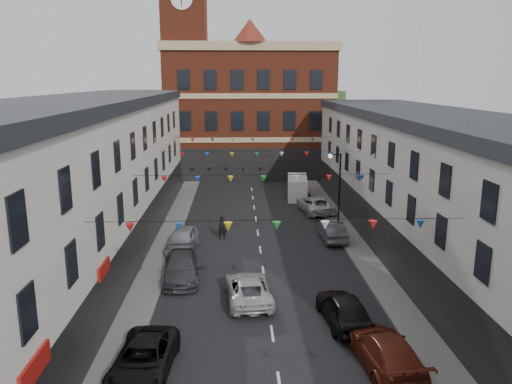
{
  "coord_description": "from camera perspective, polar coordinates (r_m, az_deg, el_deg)",
  "views": [
    {
      "loc": [
        -1.63,
        -25.66,
        11.85
      ],
      "look_at": [
        -0.28,
        8.55,
        4.09
      ],
      "focal_mm": 35.0,
      "sensor_mm": 36.0,
      "label": 1
    }
  ],
  "objects": [
    {
      "name": "ground",
      "position": [
        28.31,
        1.27,
        -11.98
      ],
      "size": [
        160.0,
        160.0,
        0.0
      ],
      "primitive_type": "plane",
      "color": "black",
      "rests_on": "ground"
    },
    {
      "name": "pavement_left",
      "position": [
        30.52,
        -12.22,
        -10.23
      ],
      "size": [
        1.8,
        64.0,
        0.15
      ],
      "primitive_type": "cube",
      "color": "#605E5B",
      "rests_on": "ground"
    },
    {
      "name": "pavement_right",
      "position": [
        31.25,
        13.96,
        -9.77
      ],
      "size": [
        1.8,
        64.0,
        0.15
      ],
      "primitive_type": "cube",
      "color": "#605E5B",
      "rests_on": "ground"
    },
    {
      "name": "terrace_left",
      "position": [
        29.26,
        -22.5,
        -1.06
      ],
      "size": [
        8.4,
        56.0,
        10.7
      ],
      "color": "beige",
      "rests_on": "ground"
    },
    {
      "name": "terrace_right",
      "position": [
        30.65,
        23.76,
        -1.54
      ],
      "size": [
        8.4,
        56.0,
        9.7
      ],
      "color": "#B8B6AC",
      "rests_on": "ground"
    },
    {
      "name": "civic_building",
      "position": [
        63.74,
        -0.8,
        9.42
      ],
      "size": [
        20.6,
        13.3,
        18.5
      ],
      "color": "maroon",
      "rests_on": "ground"
    },
    {
      "name": "clock_tower",
      "position": [
        61.02,
        -8.07,
        15.53
      ],
      "size": [
        5.6,
        5.6,
        30.0
      ],
      "color": "maroon",
      "rests_on": "ground"
    },
    {
      "name": "distant_hill",
      "position": [
        87.96,
        -3.84,
        8.27
      ],
      "size": [
        40.0,
        14.0,
        10.0
      ],
      "primitive_type": "cube",
      "color": "#355326",
      "rests_on": "ground"
    },
    {
      "name": "street_lamp",
      "position": [
        41.27,
        9.22,
        1.5
      ],
      "size": [
        1.1,
        0.36,
        6.0
      ],
      "color": "black",
      "rests_on": "ground"
    },
    {
      "name": "car_left_c",
      "position": [
        21.92,
        -12.75,
        -18.17
      ],
      "size": [
        2.63,
        5.14,
        1.39
      ],
      "primitive_type": "imported",
      "rotation": [
        0.0,
        0.0,
        -0.07
      ],
      "color": "black",
      "rests_on": "ground"
    },
    {
      "name": "car_left_d",
      "position": [
        30.8,
        -8.55,
        -8.52
      ],
      "size": [
        2.42,
        5.25,
        1.49
      ],
      "primitive_type": "imported",
      "rotation": [
        0.0,
        0.0,
        0.07
      ],
      "color": "#393B40",
      "rests_on": "ground"
    },
    {
      "name": "car_left_e",
      "position": [
        35.81,
        -8.39,
        -5.38
      ],
      "size": [
        2.23,
        4.74,
        1.57
      ],
      "primitive_type": "imported",
      "rotation": [
        0.0,
        0.0,
        -0.08
      ],
      "color": "#96979E",
      "rests_on": "ground"
    },
    {
      "name": "car_right_c",
      "position": [
        22.47,
        14.6,
        -17.22
      ],
      "size": [
        2.61,
        5.49,
        1.55
      ],
      "primitive_type": "imported",
      "rotation": [
        0.0,
        0.0,
        3.23
      ],
      "color": "#5D1E12",
      "rests_on": "ground"
    },
    {
      "name": "car_right_d",
      "position": [
        25.58,
        10.02,
        -13.02
      ],
      "size": [
        2.38,
        4.89,
        1.61
      ],
      "primitive_type": "imported",
      "rotation": [
        0.0,
        0.0,
        3.24
      ],
      "color": "black",
      "rests_on": "ground"
    },
    {
      "name": "car_right_e",
      "position": [
        38.02,
        8.68,
        -4.41
      ],
      "size": [
        1.65,
        4.43,
        1.45
      ],
      "primitive_type": "imported",
      "rotation": [
        0.0,
        0.0,
        3.17
      ],
      "color": "#46494D",
      "rests_on": "ground"
    },
    {
      "name": "car_right_f",
      "position": [
        45.59,
        6.81,
        -1.41
      ],
      "size": [
        3.19,
        5.74,
        1.52
      ],
      "primitive_type": "imported",
      "rotation": [
        0.0,
        0.0,
        3.27
      ],
      "color": "silver",
      "rests_on": "ground"
    },
    {
      "name": "moving_car",
      "position": [
        27.7,
        -0.89,
        -10.97
      ],
      "size": [
        2.78,
        5.24,
        1.4
      ],
      "primitive_type": "imported",
      "rotation": [
        0.0,
        0.0,
        3.23
      ],
      "color": "#B7BBBF",
      "rests_on": "ground"
    },
    {
      "name": "white_van",
      "position": [
        50.94,
        4.74,
        0.53
      ],
      "size": [
        2.39,
        5.12,
        2.19
      ],
      "primitive_type": "cube",
      "rotation": [
        0.0,
        0.0,
        -0.1
      ],
      "color": "silver",
      "rests_on": "ground"
    },
    {
      "name": "pedestrian",
      "position": [
        37.78,
        -3.87,
        -4.11
      ],
      "size": [
        0.73,
        0.54,
        1.8
      ],
      "primitive_type": "imported",
      "rotation": [
        0.0,
        0.0,
        0.18
      ],
      "color": "black",
      "rests_on": "ground"
    }
  ]
}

